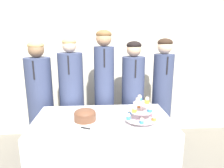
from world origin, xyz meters
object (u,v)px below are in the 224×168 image
at_px(round_cake, 85,115).
at_px(student_3, 133,100).
at_px(student_2, 104,95).
at_px(student_4, 162,98).
at_px(cake_knife, 91,129).
at_px(student_0, 41,103).
at_px(student_1, 72,101).
at_px(cupcake_stand, 142,111).

xyz_separation_m(round_cake, student_3, (0.58, 0.66, -0.08)).
distance_m(student_2, student_4, 0.77).
distance_m(student_2, student_3, 0.38).
xyz_separation_m(student_2, student_3, (0.37, 0.00, -0.09)).
xyz_separation_m(cake_knife, student_0, (-0.67, 0.85, -0.03)).
distance_m(student_1, student_3, 0.79).
height_order(cake_knife, student_1, student_1).
bearing_deg(student_3, cupcake_stand, -93.18).
relative_size(student_0, student_3, 1.00).
bearing_deg(student_1, round_cake, -72.53).
height_order(round_cake, cupcake_stand, cupcake_stand).
xyz_separation_m(cupcake_stand, student_4, (0.43, 0.71, -0.10)).
distance_m(cupcake_stand, student_3, 0.73).
bearing_deg(student_2, student_0, 180.00).
bearing_deg(student_3, student_2, -180.00).
relative_size(cake_knife, student_4, 0.19).
relative_size(cupcake_stand, student_1, 0.21).
distance_m(round_cake, cake_knife, 0.20).
distance_m(round_cake, student_0, 0.90).
distance_m(cupcake_stand, student_2, 0.79).
distance_m(cake_knife, student_0, 1.08).
bearing_deg(student_2, student_3, 0.00).
height_order(round_cake, student_3, student_3).
distance_m(cake_knife, student_2, 0.86).
bearing_deg(round_cake, student_2, 72.47).
bearing_deg(student_2, cupcake_stand, -65.02).
bearing_deg(cupcake_stand, student_3, 86.82).
distance_m(round_cake, student_2, 0.70).
bearing_deg(round_cake, student_1, 107.47).
height_order(cake_knife, cupcake_stand, cupcake_stand).
distance_m(round_cake, student_4, 1.18).
bearing_deg(student_3, cake_knife, -121.52).
bearing_deg(round_cake, student_4, 34.26).
height_order(round_cake, student_1, student_1).
relative_size(cupcake_stand, student_2, 0.19).
bearing_deg(student_3, round_cake, -131.28).
relative_size(round_cake, student_2, 0.15).
distance_m(cake_knife, student_3, 0.99).
bearing_deg(cupcake_stand, student_1, 136.42).
xyz_separation_m(cake_knife, student_4, (0.91, 0.85, 0.01)).
height_order(cupcake_stand, student_2, student_2).
bearing_deg(cupcake_stand, student_0, 148.13).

